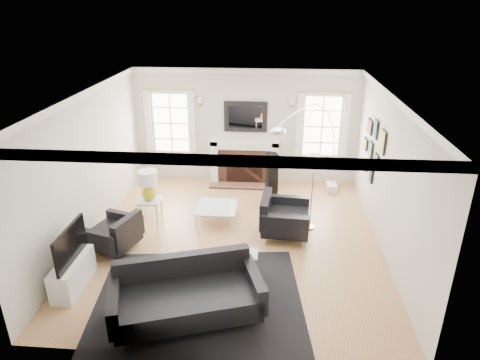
# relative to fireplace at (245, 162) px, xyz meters

# --- Properties ---
(floor) EXTENTS (6.00, 6.00, 0.00)m
(floor) POSITION_rel_fireplace_xyz_m (0.00, -2.79, -0.54)
(floor) COLOR #A07743
(floor) RESTS_ON ground
(back_wall) EXTENTS (5.50, 0.04, 2.80)m
(back_wall) POSITION_rel_fireplace_xyz_m (0.00, 0.21, 0.86)
(back_wall) COLOR beige
(back_wall) RESTS_ON floor
(front_wall) EXTENTS (5.50, 0.04, 2.80)m
(front_wall) POSITION_rel_fireplace_xyz_m (0.00, -5.79, 0.86)
(front_wall) COLOR beige
(front_wall) RESTS_ON floor
(left_wall) EXTENTS (0.04, 6.00, 2.80)m
(left_wall) POSITION_rel_fireplace_xyz_m (-2.75, -2.79, 0.86)
(left_wall) COLOR beige
(left_wall) RESTS_ON floor
(right_wall) EXTENTS (0.04, 6.00, 2.80)m
(right_wall) POSITION_rel_fireplace_xyz_m (2.75, -2.79, 0.86)
(right_wall) COLOR beige
(right_wall) RESTS_ON floor
(ceiling) EXTENTS (5.50, 6.00, 0.02)m
(ceiling) POSITION_rel_fireplace_xyz_m (0.00, -2.79, 2.26)
(ceiling) COLOR white
(ceiling) RESTS_ON back_wall
(crown_molding) EXTENTS (5.50, 6.00, 0.12)m
(crown_molding) POSITION_rel_fireplace_xyz_m (0.00, -2.79, 2.20)
(crown_molding) COLOR white
(crown_molding) RESTS_ON back_wall
(fireplace) EXTENTS (1.70, 0.69, 1.11)m
(fireplace) POSITION_rel_fireplace_xyz_m (0.00, 0.00, 0.00)
(fireplace) COLOR white
(fireplace) RESTS_ON floor
(mantel_mirror) EXTENTS (1.05, 0.07, 0.75)m
(mantel_mirror) POSITION_rel_fireplace_xyz_m (0.00, 0.16, 1.11)
(mantel_mirror) COLOR black
(mantel_mirror) RESTS_ON back_wall
(window_left) EXTENTS (1.24, 0.15, 1.62)m
(window_left) POSITION_rel_fireplace_xyz_m (-1.85, 0.16, 0.92)
(window_left) COLOR white
(window_left) RESTS_ON back_wall
(window_right) EXTENTS (1.24, 0.15, 1.62)m
(window_right) POSITION_rel_fireplace_xyz_m (1.85, 0.16, 0.92)
(window_right) COLOR white
(window_right) RESTS_ON back_wall
(gallery_wall) EXTENTS (0.04, 1.73, 1.29)m
(gallery_wall) POSITION_rel_fireplace_xyz_m (2.72, -1.50, 0.99)
(gallery_wall) COLOR black
(gallery_wall) RESTS_ON right_wall
(tv_unit) EXTENTS (0.35, 1.00, 1.09)m
(tv_unit) POSITION_rel_fireplace_xyz_m (-2.44, -4.49, -0.21)
(tv_unit) COLOR white
(tv_unit) RESTS_ON floor
(area_rug) EXTENTS (3.42, 2.96, 0.01)m
(area_rug) POSITION_rel_fireplace_xyz_m (-0.39, -4.67, -0.54)
(area_rug) COLOR black
(area_rug) RESTS_ON floor
(sofa) EXTENTS (2.33, 1.58, 0.70)m
(sofa) POSITION_rel_fireplace_xyz_m (-0.50, -5.02, -0.16)
(sofa) COLOR black
(sofa) RESTS_ON floor
(armchair_left) EXTENTS (1.04, 1.10, 0.61)m
(armchair_left) POSITION_rel_fireplace_xyz_m (-2.14, -3.38, -0.20)
(armchair_left) COLOR black
(armchair_left) RESTS_ON floor
(armchair_right) EXTENTS (0.98, 1.08, 0.68)m
(armchair_right) POSITION_rel_fireplace_xyz_m (0.91, -2.58, -0.16)
(armchair_right) COLOR black
(armchair_right) RESTS_ON floor
(coffee_table) EXTENTS (0.82, 0.82, 0.36)m
(coffee_table) POSITION_rel_fireplace_xyz_m (-0.43, -2.16, -0.21)
(coffee_table) COLOR silver
(coffee_table) RESTS_ON floor
(side_table_left) EXTENTS (0.45, 0.45, 0.49)m
(side_table_left) POSITION_rel_fireplace_xyz_m (-1.81, -2.23, -0.15)
(side_table_left) COLOR silver
(side_table_left) RESTS_ON floor
(nesting_table) EXTENTS (0.43, 0.36, 0.47)m
(nesting_table) POSITION_rel_fireplace_xyz_m (0.28, -4.02, -0.18)
(nesting_table) COLOR silver
(nesting_table) RESTS_ON floor
(gourd_lamp) EXTENTS (0.40, 0.40, 0.64)m
(gourd_lamp) POSITION_rel_fireplace_xyz_m (-1.81, -2.23, 0.32)
(gourd_lamp) COLOR gold
(gourd_lamp) RESTS_ON side_table_left
(orange_vase) EXTENTS (0.12, 0.12, 0.19)m
(orange_vase) POSITION_rel_fireplace_xyz_m (0.28, -4.02, 0.04)
(orange_vase) COLOR orange
(orange_vase) RESTS_ON nesting_table
(arc_floor_lamp) EXTENTS (1.64, 1.52, 2.32)m
(arc_floor_lamp) POSITION_rel_fireplace_xyz_m (1.45, -0.98, 0.71)
(arc_floor_lamp) COLOR silver
(arc_floor_lamp) RESTS_ON floor
(stick_floor_lamp) EXTENTS (0.32, 0.32, 1.56)m
(stick_floor_lamp) POSITION_rel_fireplace_xyz_m (1.48, -2.24, 0.81)
(stick_floor_lamp) COLOR #A68839
(stick_floor_lamp) RESTS_ON floor
(speaker_tower) EXTENTS (0.29, 0.29, 1.16)m
(speaker_tower) POSITION_rel_fireplace_xyz_m (0.68, -1.07, 0.04)
(speaker_tower) COLOR black
(speaker_tower) RESTS_ON floor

